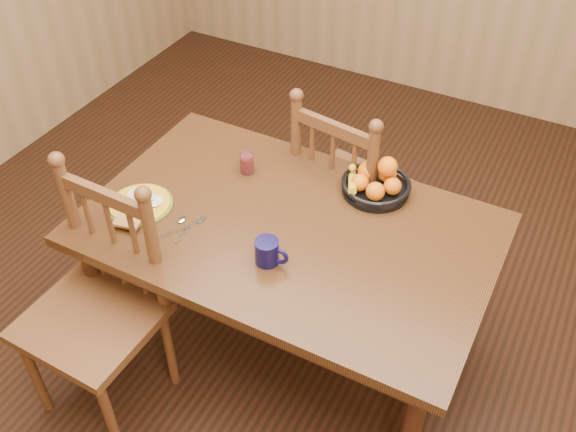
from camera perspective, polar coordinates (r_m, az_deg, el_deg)
The scene contains 10 objects.
room at distance 2.16m, azimuth 0.00°, elevation 10.95°, with size 4.52×5.02×2.72m.
dining_table at distance 2.58m, azimuth 0.00°, elevation -2.24°, with size 1.60×1.00×0.75m.
chair_far at distance 3.07m, azimuth 5.36°, elevation 2.13°, with size 0.54×0.52×1.04m.
chair_near at distance 2.63m, azimuth -16.59°, elevation -7.97°, with size 0.50×0.48×1.07m.
breakfast_plate at distance 2.66m, azimuth -13.03°, elevation 0.98°, with size 0.26×0.30×0.04m.
fork at distance 2.53m, azimuth -8.61°, elevation -0.99°, with size 0.03×0.18×0.00m.
spoon at distance 2.56m, azimuth -9.67°, elevation -0.68°, with size 0.07×0.15×0.01m.
coffee_mug at distance 2.34m, azimuth -1.79°, elevation -3.20°, with size 0.13×0.09×0.10m.
juice_glass at distance 2.76m, azimuth -3.68°, elevation 4.66°, with size 0.06×0.06×0.09m.
fruit_bowl at distance 2.67m, azimuth 7.85°, elevation 2.97°, with size 0.29×0.29×0.17m.
Camera 1 is at (0.87, -1.64, 2.46)m, focal length 40.00 mm.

